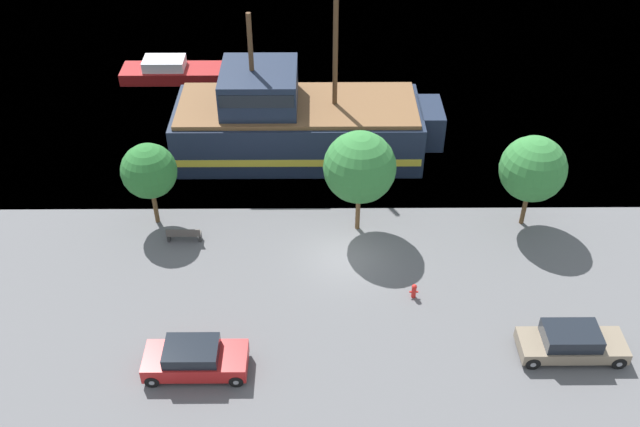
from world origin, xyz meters
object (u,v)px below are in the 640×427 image
object	(u,v)px
bench_promenade_east	(184,234)
moored_boat_dockside	(171,71)
pirate_ship	(296,123)
parked_car_curb_front	(571,343)
parked_car_curb_mid	(195,359)
fire_hydrant	(414,290)

from	to	relation	value
bench_promenade_east	moored_boat_dockside	bearing A→B (deg)	100.90
pirate_ship	bench_promenade_east	xyz separation A→B (m)	(-5.63, -8.46, -1.63)
moored_boat_dockside	pirate_ship	bearing A→B (deg)	-46.86
parked_car_curb_front	parked_car_curb_mid	distance (m)	16.06
pirate_ship	parked_car_curb_mid	distance (m)	17.49
pirate_ship	fire_hydrant	xyz separation A→B (m)	(5.80, -12.63, -1.65)
pirate_ship	bench_promenade_east	bearing A→B (deg)	-123.67
bench_promenade_east	fire_hydrant	bearing A→B (deg)	-20.07
parked_car_curb_front	bench_promenade_east	bearing A→B (deg)	156.47
moored_boat_dockside	fire_hydrant	size ratio (longest dim) A/B	9.51
bench_promenade_east	parked_car_curb_front	bearing A→B (deg)	-23.53
parked_car_curb_mid	bench_promenade_east	world-z (taller)	parked_car_curb_mid
moored_boat_dockside	bench_promenade_east	bearing A→B (deg)	-79.10
moored_boat_dockside	parked_car_curb_mid	xyz separation A→B (m)	(5.24, -26.75, 0.13)
moored_boat_dockside	parked_car_curb_front	bearing A→B (deg)	-50.64
parked_car_curb_front	bench_promenade_east	size ratio (longest dim) A/B	2.60
pirate_ship	moored_boat_dockside	distance (m)	13.45
moored_boat_dockside	fire_hydrant	world-z (taller)	moored_boat_dockside
pirate_ship	parked_car_curb_mid	bearing A→B (deg)	-102.92
pirate_ship	parked_car_curb_front	world-z (taller)	pirate_ship
bench_promenade_east	parked_car_curb_mid	bearing A→B (deg)	-78.52
parked_car_curb_front	parked_car_curb_mid	bearing A→B (deg)	-177.14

